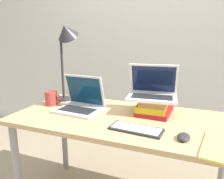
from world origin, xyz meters
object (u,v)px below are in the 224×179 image
mug (52,98)px  notepad (223,147)px  book_stack (154,107)px  wireless_keyboard (136,129)px  mouse (184,137)px  laptop_left (80,103)px  desk_lamp (66,41)px  laptop_on_books (152,91)px

mug → notepad: bearing=-12.8°
book_stack → mug: (-0.77, -0.10, 0.00)m
wireless_keyboard → mouse: 0.26m
wireless_keyboard → mouse: bearing=-4.9°
mug → laptop_left: bearing=-5.4°
wireless_keyboard → desk_lamp: 0.89m
notepad → desk_lamp: 1.27m
laptop_on_books → mug: laptop_on_books is taller
laptop_left → mug: size_ratio=2.28×
laptop_left → wireless_keyboard: laptop_left is taller
book_stack → notepad: book_stack is taller
laptop_left → wireless_keyboard: (0.47, -0.19, -0.04)m
laptop_left → mug: (-0.27, 0.03, 0.00)m
laptop_left → laptop_on_books: (0.49, 0.13, 0.10)m
book_stack → laptop_on_books: (-0.02, 0.01, 0.10)m
mouse → mug: (-0.99, 0.24, 0.04)m
laptop_left → mouse: size_ratio=3.21×
laptop_on_books → wireless_keyboard: 0.36m
laptop_left → book_stack: (0.50, 0.12, -0.00)m
book_stack → mug: 0.78m
laptop_left → book_stack: bearing=13.6°
book_stack → desk_lamp: 0.83m
book_stack → mouse: 0.40m
wireless_keyboard → mug: 0.77m
wireless_keyboard → desk_lamp: size_ratio=0.48×
laptop_left → wireless_keyboard: 0.51m
notepad → mug: size_ratio=2.39×
book_stack → desk_lamp: size_ratio=0.44×
book_stack → wireless_keyboard: book_stack is taller
mouse → desk_lamp: bearing=158.2°
laptop_on_books → desk_lamp: desk_lamp is taller
notepad → mug: (-1.17, 0.27, 0.05)m
notepad → mug: bearing=167.2°
mug → desk_lamp: 0.46m
notepad → book_stack: bearing=138.0°
laptop_on_books → notepad: size_ratio=1.05×
laptop_on_books → desk_lamp: bearing=178.2°
laptop_left → notepad: 0.94m
laptop_on_books → notepad: laptop_on_books is taller
book_stack → wireless_keyboard: bearing=-97.0°
book_stack → laptop_left: bearing=-166.4°
book_stack → desk_lamp: desk_lamp is taller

